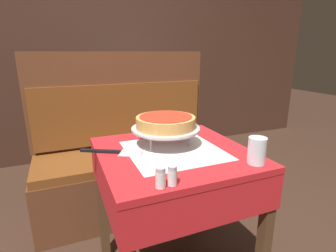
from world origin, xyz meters
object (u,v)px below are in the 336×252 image
Objects in this scene: water_glass_near at (257,151)px; salt_shaker at (161,178)px; pizza_pan_stand at (166,129)px; dining_table_front at (174,173)px; pizza_server at (114,152)px; dining_table_rear at (142,105)px; booth_bench at (129,166)px; deep_dish_pizza at (166,122)px; condiment_caddy at (147,92)px; pepper_shaker at (172,176)px.

salt_shaker is at bearing -175.43° from water_glass_near.
pizza_pan_stand reaches higher than salt_shaker.
water_glass_near reaches higher than dining_table_front.
salt_shaker is (0.09, -0.39, 0.03)m from pizza_server.
dining_table_rear is 1.58m from pizza_pan_stand.
booth_bench is at bearing 81.91° from salt_shaker.
water_glass_near is at bearing 4.57° from salt_shaker.
deep_dish_pizza is at bearing 1.29° from pizza_server.
water_glass_near reaches higher than pizza_pan_stand.
booth_bench reaches higher than dining_table_front.
pizza_server is (-0.27, 0.08, 0.13)m from dining_table_front.
pizza_server is at bearing 146.45° from water_glass_near.
dining_table_rear is at bearing 77.63° from pizza_pan_stand.
dining_table_front is 0.26m from deep_dish_pizza.
pizza_server is (-0.25, -0.74, 0.43)m from booth_bench.
dining_table_front is 10.23× the size of salt_shaker.
pizza_server is (-0.27, -0.01, -0.08)m from pizza_pan_stand.
condiment_caddy reaches higher than pizza_server.
condiment_caddy is (0.51, 1.85, 0.02)m from pepper_shaker.
booth_bench is at bearing 91.59° from deep_dish_pizza.
dining_table_front is at bearing -84.05° from deep_dish_pizza.
pizza_pan_stand is 0.44m from salt_shaker.
dining_table_rear is at bearing 75.00° from salt_shaker.
pizza_server is at bearing -111.40° from dining_table_rear.
pepper_shaker is 0.45× the size of condiment_caddy.
booth_bench is 1.23m from water_glass_near.
pizza_pan_stand reaches higher than dining_table_rear.
dining_table_rear is 10.27× the size of salt_shaker.
condiment_caddy is (0.40, 0.73, 0.48)m from booth_bench.
pizza_server is 0.40m from salt_shaker.
pizza_pan_stand is 4.68× the size of pepper_shaker.
water_glass_near is 1.57× the size of pepper_shaker.
pizza_pan_stand is 1.19× the size of pizza_server.
salt_shaker is at bearing -98.09° from booth_bench.
deep_dish_pizza is 2.56× the size of water_glass_near.
water_glass_near is (0.54, -0.36, 0.05)m from pizza_server.
dining_table_rear is at bearing 88.02° from water_glass_near.
pizza_pan_stand is at bearing -102.37° from dining_table_rear.
booth_bench is 1.23m from salt_shaker.
dining_table_front is at bearing 65.36° from pepper_shaker.
dining_table_front is 10.52× the size of pepper_shaker.
deep_dish_pizza is 3.92× the size of salt_shaker.
pizza_server reaches higher than dining_table_front.
dining_table_front is at bearing -15.59° from pizza_server.
condiment_caddy reaches higher than salt_shaker.
condiment_caddy is (0.38, 1.46, -0.07)m from deep_dish_pizza.
salt_shaker reaches higher than pepper_shaker.
salt_shaker is 0.46× the size of condiment_caddy.
pepper_shaker is at bearing -108.86° from deep_dish_pizza.
deep_dish_pizza is 0.46m from water_glass_near.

